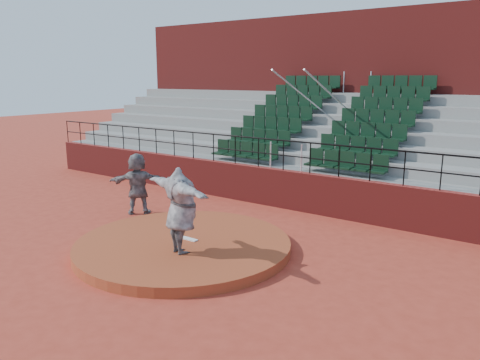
# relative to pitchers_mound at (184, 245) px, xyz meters

# --- Properties ---
(ground) EXTENTS (90.00, 90.00, 0.00)m
(ground) POSITION_rel_pitchers_mound_xyz_m (0.00, 0.00, -0.12)
(ground) COLOR #AB3826
(ground) RESTS_ON ground
(pitchers_mound) EXTENTS (5.50, 5.50, 0.25)m
(pitchers_mound) POSITION_rel_pitchers_mound_xyz_m (0.00, 0.00, 0.00)
(pitchers_mound) COLOR #A04223
(pitchers_mound) RESTS_ON ground
(pitching_rubber) EXTENTS (0.60, 0.15, 0.03)m
(pitching_rubber) POSITION_rel_pitchers_mound_xyz_m (0.00, 0.15, 0.14)
(pitching_rubber) COLOR white
(pitching_rubber) RESTS_ON pitchers_mound
(boundary_wall) EXTENTS (24.00, 0.30, 1.30)m
(boundary_wall) POSITION_rel_pitchers_mound_xyz_m (0.00, 5.00, 0.53)
(boundary_wall) COLOR maroon
(boundary_wall) RESTS_ON ground
(wall_railing) EXTENTS (24.04, 0.05, 1.03)m
(wall_railing) POSITION_rel_pitchers_mound_xyz_m (0.00, 5.00, 1.90)
(wall_railing) COLOR black
(wall_railing) RESTS_ON boundary_wall
(seating_deck) EXTENTS (24.00, 5.97, 4.63)m
(seating_deck) POSITION_rel_pitchers_mound_xyz_m (0.00, 8.65, 1.31)
(seating_deck) COLOR gray
(seating_deck) RESTS_ON ground
(press_box_facade) EXTENTS (24.00, 3.00, 7.10)m
(press_box_facade) POSITION_rel_pitchers_mound_xyz_m (0.00, 12.60, 3.43)
(press_box_facade) COLOR maroon
(press_box_facade) RESTS_ON ground
(pitcher) EXTENTS (2.65, 1.44, 2.09)m
(pitcher) POSITION_rel_pitchers_mound_xyz_m (0.52, -0.63, 1.17)
(pitcher) COLOR black
(pitcher) RESTS_ON pitchers_mound
(fielder) EXTENTS (1.79, 1.67, 2.00)m
(fielder) POSITION_rel_pitchers_mound_xyz_m (-3.44, 1.63, 0.88)
(fielder) COLOR black
(fielder) RESTS_ON ground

